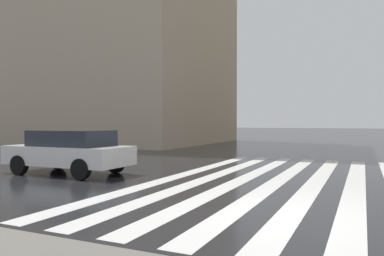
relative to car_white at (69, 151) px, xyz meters
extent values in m
plane|color=black|center=(-2.50, -7.30, -0.76)|extent=(220.00, 220.00, 0.00)
cube|color=silver|center=(1.50, -8.42, -0.75)|extent=(13.00, 0.50, 0.01)
cube|color=silver|center=(1.50, -7.42, -0.75)|extent=(13.00, 0.50, 0.01)
cube|color=silver|center=(1.50, -6.42, -0.75)|extent=(13.00, 0.50, 0.01)
cube|color=silver|center=(1.50, -5.42, -0.75)|extent=(13.00, 0.50, 0.01)
cube|color=silver|center=(1.50, -4.42, -0.75)|extent=(13.00, 0.50, 0.01)
cube|color=silver|center=(1.50, -3.42, -0.75)|extent=(13.00, 0.50, 0.01)
cube|color=tan|center=(17.10, 13.08, 9.40)|extent=(14.20, 21.75, 20.32)
cube|color=silver|center=(0.00, 0.04, -0.15)|extent=(1.75, 4.10, 0.60)
cube|color=#232833|center=(0.00, -0.11, 0.40)|extent=(1.54, 2.46, 0.50)
cylinder|color=black|center=(-0.82, 1.29, -0.45)|extent=(0.20, 0.62, 0.62)
cylinder|color=black|center=(0.83, 1.29, -0.45)|extent=(0.20, 0.62, 0.62)
cylinder|color=black|center=(-0.82, -1.21, -0.45)|extent=(0.20, 0.62, 0.62)
cylinder|color=black|center=(0.83, -1.21, -0.45)|extent=(0.20, 0.62, 0.62)
camera|label=1|loc=(-9.18, -8.61, 0.90)|focal=34.77mm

